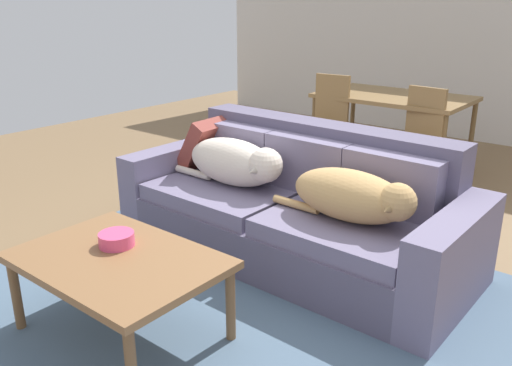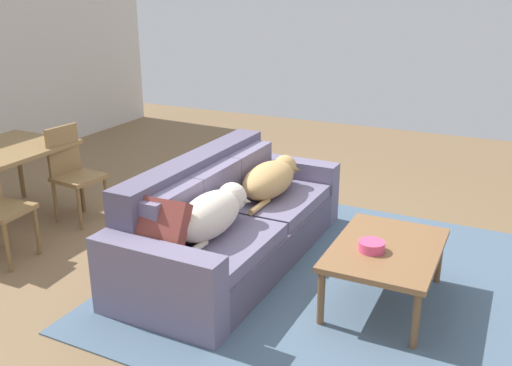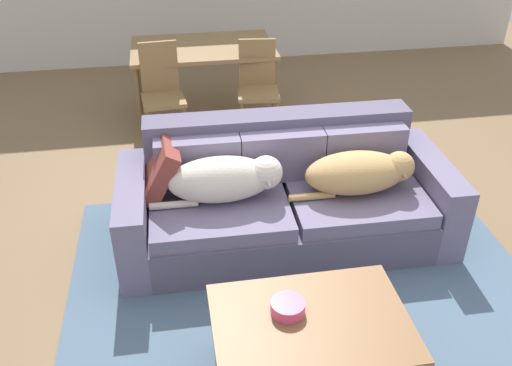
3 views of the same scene
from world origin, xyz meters
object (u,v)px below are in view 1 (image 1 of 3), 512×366
at_px(dining_chair_near_right, 418,135).
at_px(dining_table, 394,101).
at_px(dog_on_left_cushion, 237,162).
at_px(bowl_on_coffee_table, 117,239).
at_px(couch, 296,209).
at_px(dining_chair_near_left, 327,120).
at_px(coffee_table, 118,265).
at_px(throw_pillow_by_left_arm, 206,144).
at_px(dog_on_right_cushion, 354,196).

bearing_deg(dining_chair_near_right, dining_table, 139.15).
xyz_separation_m(dog_on_left_cushion, dining_chair_near_right, (0.53, 1.86, -0.08)).
relative_size(dog_on_left_cushion, bowl_on_coffee_table, 5.03).
xyz_separation_m(couch, dining_chair_near_right, (0.10, 1.75, 0.19)).
bearing_deg(dining_chair_near_left, coffee_table, -82.26).
xyz_separation_m(throw_pillow_by_left_arm, dining_chair_near_left, (0.05, 1.67, -0.09)).
bearing_deg(couch, throw_pillow_by_left_arm, 176.60).
relative_size(throw_pillow_by_left_arm, coffee_table, 0.40).
bearing_deg(throw_pillow_by_left_arm, bowl_on_coffee_table, -64.65).
height_order(couch, dog_on_left_cushion, couch).
xyz_separation_m(couch, throw_pillow_by_left_arm, (-0.89, 0.07, 0.29)).
relative_size(bowl_on_coffee_table, dining_chair_near_right, 0.20).
bearing_deg(dining_chair_near_right, throw_pillow_by_left_arm, -114.08).
height_order(dining_table, dining_chair_near_left, dining_chair_near_left).
relative_size(coffee_table, dining_chair_near_right, 1.12).
height_order(throw_pillow_by_left_arm, dining_chair_near_right, dining_chair_near_right).
bearing_deg(dining_chair_near_left, throw_pillow_by_left_arm, -96.70).
bearing_deg(dining_table, coffee_table, -86.21).
height_order(bowl_on_coffee_table, dining_table, dining_table).
bearing_deg(dining_table, bowl_on_coffee_table, -87.88).
xyz_separation_m(coffee_table, dining_chair_near_left, (-0.69, 3.08, 0.12)).
distance_m(couch, dining_chair_near_left, 1.93).
relative_size(dog_on_left_cushion, coffee_table, 0.90).
bearing_deg(dining_table, dog_on_left_cushion, -91.08).
bearing_deg(dining_chair_near_left, bowl_on_coffee_table, -83.92).
relative_size(dog_on_right_cushion, coffee_table, 0.88).
distance_m(dining_table, dining_chair_near_left, 0.73).
xyz_separation_m(dog_on_right_cushion, dining_chair_near_left, (-1.34, 1.89, -0.05)).
relative_size(couch, dining_table, 1.64).
xyz_separation_m(dining_table, dining_chair_near_right, (0.49, -0.53, -0.17)).
bearing_deg(throw_pillow_by_left_arm, dining_table, 77.23).
relative_size(dining_table, dining_chair_near_left, 1.53).
bearing_deg(dog_on_right_cushion, throw_pillow_by_left_arm, 171.77).
bearing_deg(dog_on_right_cushion, bowl_on_coffee_table, -123.61).
height_order(couch, coffee_table, couch).
relative_size(dog_on_right_cushion, dining_chair_near_left, 0.95).
xyz_separation_m(couch, dining_chair_near_left, (-0.84, 1.73, 0.20)).
bearing_deg(dog_on_right_cushion, dog_on_left_cushion, 177.99).
bearing_deg(throw_pillow_by_left_arm, dining_chair_near_left, 88.14).
bearing_deg(couch, coffee_table, -95.35).
distance_m(dog_on_right_cushion, coffee_table, 1.37).
bearing_deg(coffee_table, dining_table, 93.79).
height_order(dog_on_left_cushion, dining_chair_near_left, dining_chair_near_left).
distance_m(throw_pillow_by_left_arm, bowl_on_coffee_table, 1.48).
bearing_deg(bowl_on_coffee_table, dining_table, 92.12).
bearing_deg(bowl_on_coffee_table, dog_on_left_cushion, 98.64).
distance_m(throw_pillow_by_left_arm, coffee_table, 1.61).
distance_m(dog_on_right_cushion, throw_pillow_by_left_arm, 1.42).
height_order(dog_on_right_cushion, throw_pillow_by_left_arm, throw_pillow_by_left_arm).
bearing_deg(dining_chair_near_right, coffee_table, -88.24).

